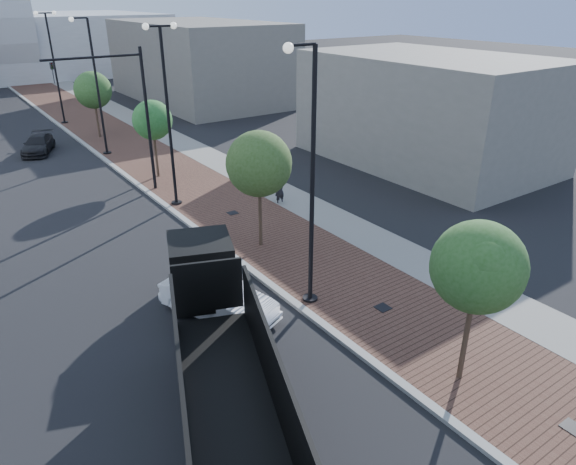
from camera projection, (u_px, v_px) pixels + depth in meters
sidewalk at (119, 132)px, 43.20m from camera, size 7.00×140.00×0.12m
concrete_strip at (150, 128)px, 44.61m from camera, size 2.40×140.00×0.13m
curb at (76, 138)px, 41.37m from camera, size 0.30×140.00×0.14m
dump_truck at (213, 325)px, 15.84m from camera, size 6.73×13.21×3.02m
white_sedan at (219, 299)px, 18.25m from camera, size 3.15×4.64×1.45m
dark_car_far at (38, 144)px, 37.50m from camera, size 3.26×4.62×1.24m
pedestrian at (279, 189)px, 28.05m from camera, size 0.72×0.54×1.80m
streetlight_1 at (310, 193)px, 17.54m from camera, size 1.44×0.56×9.21m
streetlight_2 at (168, 117)px, 26.32m from camera, size 1.72×0.56×9.28m
streetlight_3 at (97, 93)px, 35.38m from camera, size 1.44×0.56×9.21m
streetlight_4 at (55, 68)px, 44.16m from camera, size 1.72×0.56×9.28m
traffic_mast at (130, 106)px, 28.01m from camera, size 5.09×0.20×8.00m
tree_0 at (478, 267)px, 13.92m from camera, size 2.57×2.56×5.11m
tree_1 at (260, 164)px, 22.06m from camera, size 2.84×2.84×5.35m
tree_2 at (153, 120)px, 31.10m from camera, size 2.42×2.37×4.83m
tree_3 at (93, 90)px, 39.95m from camera, size 2.82×2.82×5.21m
commercial_block_ne at (199, 61)px, 55.53m from camera, size 12.00×22.00×8.00m
commercial_block_e at (428, 110)px, 34.48m from camera, size 10.00×16.00×7.00m
utility_cover_0 at (572, 427)px, 13.60m from camera, size 0.50×0.50×0.02m
utility_cover_1 at (383, 308)px, 18.81m from camera, size 0.50×0.50×0.02m
utility_cover_2 at (233, 213)px, 26.99m from camera, size 0.50×0.50×0.02m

